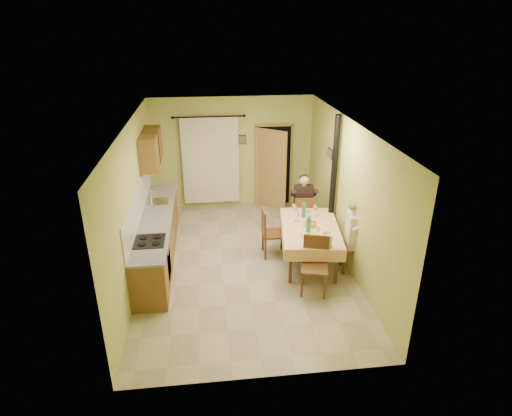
{
  "coord_description": "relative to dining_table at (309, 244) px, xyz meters",
  "views": [
    {
      "loc": [
        -0.64,
        -7.35,
        4.44
      ],
      "look_at": [
        0.25,
        0.1,
        1.15
      ],
      "focal_mm": 30.0,
      "sensor_mm": 36.0,
      "label": 1
    }
  ],
  "objects": [
    {
      "name": "chair_left",
      "position": [
        -0.68,
        0.34,
        -0.09
      ],
      "size": [
        0.46,
        0.46,
        1.02
      ],
      "rotation": [
        0.0,
        0.0,
        -1.57
      ],
      "color": "#583518",
      "rests_on": "ground"
    },
    {
      "name": "tableware",
      "position": [
        0.0,
        -0.11,
        0.45
      ],
      "size": [
        0.67,
        1.67,
        0.33
      ],
      "color": "white",
      "rests_on": "dining_table"
    },
    {
      "name": "kitchen_run",
      "position": [
        -3.01,
        0.45,
        0.1
      ],
      "size": [
        0.64,
        3.64,
        1.56
      ],
      "color": "brown",
      "rests_on": "ground"
    },
    {
      "name": "room_shell",
      "position": [
        -1.3,
        0.05,
        1.44
      ],
      "size": [
        4.04,
        6.04,
        2.82
      ],
      "color": "#BDC263",
      "rests_on": "ground"
    },
    {
      "name": "chair_near",
      "position": [
        -0.15,
        -1.04,
        -0.09
      ],
      "size": [
        0.56,
        0.56,
        1.02
      ],
      "rotation": [
        0.0,
        0.0,
        2.86
      ],
      "color": "#583518",
      "rests_on": "ground"
    },
    {
      "name": "upper_cabinets",
      "position": [
        -3.12,
        1.75,
        1.57
      ],
      "size": [
        0.35,
        1.4,
        0.7
      ],
      "primitive_type": "cube",
      "color": "brown",
      "rests_on": "room_shell"
    },
    {
      "name": "picture_right",
      "position": [
        0.67,
        1.25,
        1.47
      ],
      "size": [
        0.03,
        0.31,
        0.21
      ],
      "primitive_type": "cube",
      "color": "brown",
      "rests_on": "room_shell"
    },
    {
      "name": "doorway",
      "position": [
        -0.3,
        2.9,
        0.67
      ],
      "size": [
        0.96,
        0.57,
        2.15
      ],
      "color": "black",
      "rests_on": "ground"
    },
    {
      "name": "floor",
      "position": [
        -1.3,
        0.05,
        -0.38
      ],
      "size": [
        4.0,
        6.0,
        0.01
      ],
      "primitive_type": "cube",
      "color": "tan",
      "rests_on": "ground"
    },
    {
      "name": "curtain",
      "position": [
        -1.85,
        2.95,
        0.88
      ],
      "size": [
        1.7,
        0.07,
        2.22
      ],
      "color": "black",
      "rests_on": "ground"
    },
    {
      "name": "stove_flue",
      "position": [
        0.6,
        0.65,
        0.65
      ],
      "size": [
        0.24,
        0.24,
        2.8
      ],
      "color": "black",
      "rests_on": "ground"
    },
    {
      "name": "dining_table",
      "position": [
        0.0,
        0.0,
        0.0
      ],
      "size": [
        1.35,
        1.98,
        0.76
      ],
      "rotation": [
        0.0,
        0.0,
        -0.14
      ],
      "color": "#EDB67B",
      "rests_on": "ground"
    },
    {
      "name": "chair_right",
      "position": [
        0.76,
        -0.42,
        -0.09
      ],
      "size": [
        0.45,
        0.45,
        0.96
      ],
      "rotation": [
        0.0,
        0.0,
        1.44
      ],
      "color": "#583518",
      "rests_on": "ground"
    },
    {
      "name": "picture_back",
      "position": [
        -1.05,
        3.02,
        1.37
      ],
      "size": [
        0.19,
        0.03,
        0.23
      ],
      "primitive_type": "cube",
      "color": "black",
      "rests_on": "room_shell"
    },
    {
      "name": "man_far",
      "position": [
        0.11,
        1.13,
        0.5
      ],
      "size": [
        0.6,
        0.49,
        1.39
      ],
      "rotation": [
        0.0,
        0.0,
        -0.08
      ],
      "color": "black",
      "rests_on": "chair_far"
    },
    {
      "name": "chair_far",
      "position": [
        0.11,
        1.12,
        -0.09
      ],
      "size": [
        0.44,
        0.44,
        0.97
      ],
      "rotation": [
        0.0,
        0.0,
        -0.08
      ],
      "color": "#583518",
      "rests_on": "ground"
    },
    {
      "name": "man_right",
      "position": [
        0.75,
        -0.42,
        0.5
      ],
      "size": [
        0.51,
        0.61,
        1.39
      ],
      "rotation": [
        0.0,
        0.0,
        1.44
      ],
      "color": "silver",
      "rests_on": "chair_right"
    }
  ]
}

